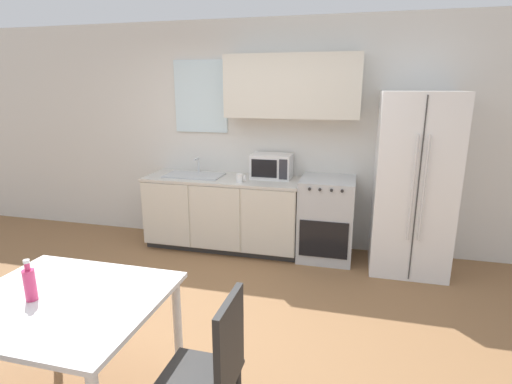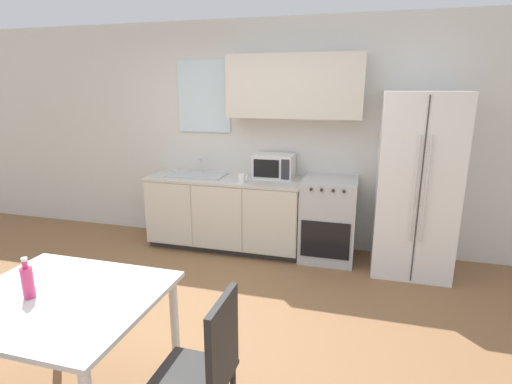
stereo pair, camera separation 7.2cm
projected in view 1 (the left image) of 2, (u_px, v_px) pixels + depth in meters
The scene contains 11 objects.
ground_plane at pixel (200, 325), 3.35m from camera, with size 12.00×12.00×0.00m, color olive.
wall_back at pixel (263, 129), 4.82m from camera, with size 12.00×0.38×2.70m.
kitchen_counter at pixel (224, 212), 4.88m from camera, with size 1.88×0.65×0.88m.
oven_range at pixel (326, 219), 4.58m from camera, with size 0.61×0.63×0.94m.
refrigerator at pixel (413, 184), 4.19m from camera, with size 0.78×0.77×1.89m.
kitchen_sink at pixel (194, 175), 4.86m from camera, with size 0.69×0.39×0.20m.
microwave at pixel (272, 166), 4.71m from camera, with size 0.46×0.33×0.29m.
coffee_mug at pixel (240, 178), 4.52m from camera, with size 0.11×0.08×0.10m.
dining_table at pixel (64, 314), 2.30m from camera, with size 1.11×0.98×0.77m.
dining_chair_side at pixel (215, 366), 2.06m from camera, with size 0.40×0.40×0.93m.
drink_bottle at pixel (30, 284), 2.23m from camera, with size 0.07×0.07×0.24m.
Camera 1 is at (1.18, -2.74, 1.93)m, focal length 28.00 mm.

